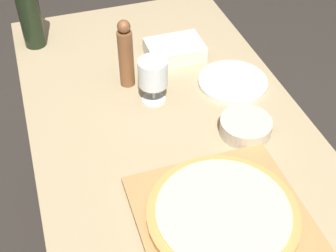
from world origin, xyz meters
The scene contains 9 objects.
dining_table centered at (0.00, 0.00, 0.66)m, with size 0.78×1.70×0.75m.
cutting_board centered at (0.01, -0.21, 0.76)m, with size 0.39×0.37×0.02m.
pizza centered at (0.01, -0.21, 0.78)m, with size 0.35×0.35×0.02m.
wine_bottle centered at (-0.32, 0.68, 0.87)m, with size 0.07×0.07×0.31m.
pepper_mill centered at (-0.07, 0.36, 0.86)m, with size 0.05×0.05×0.22m.
wine_glass centered at (-0.01, 0.26, 0.84)m, with size 0.09×0.09×0.14m.
small_bowl centered at (0.19, 0.04, 0.77)m, with size 0.14×0.14×0.04m.
dinner_plate centered at (0.25, 0.26, 0.75)m, with size 0.22×0.22×0.01m.
food_container centered at (0.12, 0.46, 0.77)m, with size 0.19×0.13×0.05m.
Camera 1 is at (-0.31, -0.78, 1.66)m, focal length 50.00 mm.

